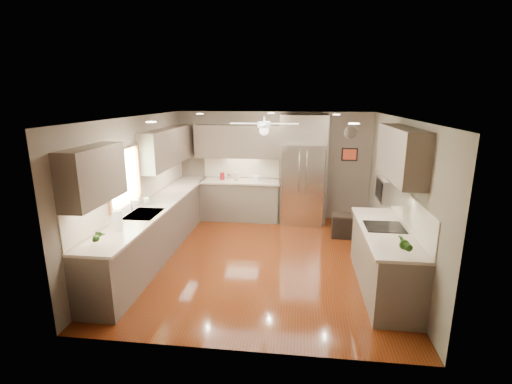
% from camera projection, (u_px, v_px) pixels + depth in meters
% --- Properties ---
extents(floor, '(5.00, 5.00, 0.00)m').
position_uv_depth(floor, '(262.00, 259.00, 6.66)').
color(floor, '#441E09').
rests_on(floor, ground).
extents(ceiling, '(5.00, 5.00, 0.00)m').
position_uv_depth(ceiling, '(262.00, 117.00, 6.03)').
color(ceiling, white).
rests_on(ceiling, ground).
extents(wall_back, '(4.50, 0.00, 4.50)m').
position_uv_depth(wall_back, '(273.00, 166.00, 8.75)').
color(wall_back, '#665A4E').
rests_on(wall_back, ground).
extents(wall_front, '(4.50, 0.00, 4.50)m').
position_uv_depth(wall_front, '(238.00, 250.00, 3.94)').
color(wall_front, '#665A4E').
rests_on(wall_front, ground).
extents(wall_left, '(0.00, 5.00, 5.00)m').
position_uv_depth(wall_left, '(137.00, 188.00, 6.60)').
color(wall_left, '#665A4E').
rests_on(wall_left, ground).
extents(wall_right, '(0.00, 5.00, 5.00)m').
position_uv_depth(wall_right, '(398.00, 196.00, 6.08)').
color(wall_right, '#665A4E').
rests_on(wall_right, ground).
extents(canister_a, '(0.13, 0.13, 0.17)m').
position_uv_depth(canister_a, '(222.00, 176.00, 8.68)').
color(canister_a, maroon).
rests_on(canister_a, back_run).
extents(canister_b, '(0.12, 0.12, 0.15)m').
position_uv_depth(canister_b, '(229.00, 177.00, 8.66)').
color(canister_b, silver).
rests_on(canister_b, back_run).
extents(canister_c, '(0.13, 0.13, 0.16)m').
position_uv_depth(canister_c, '(236.00, 176.00, 8.61)').
color(canister_c, '#BFA88F').
rests_on(canister_c, back_run).
extents(soap_bottle, '(0.11, 0.11, 0.19)m').
position_uv_depth(soap_bottle, '(147.00, 200.00, 6.65)').
color(soap_bottle, white).
rests_on(soap_bottle, left_run).
extents(potted_plant_left, '(0.16, 0.13, 0.28)m').
position_uv_depth(potted_plant_left, '(97.00, 236.00, 4.78)').
color(potted_plant_left, '#275217').
rests_on(potted_plant_left, left_run).
extents(potted_plant_right, '(0.19, 0.17, 0.30)m').
position_uv_depth(potted_plant_right, '(404.00, 244.00, 4.52)').
color(potted_plant_right, '#275217').
rests_on(potted_plant_right, right_run).
extents(bowl, '(0.23, 0.23, 0.05)m').
position_uv_depth(bowl, '(256.00, 179.00, 8.61)').
color(bowl, '#BFA88F').
rests_on(bowl, back_run).
extents(left_run, '(0.65, 4.70, 1.45)m').
position_uv_depth(left_run, '(159.00, 226.00, 6.90)').
color(left_run, brown).
rests_on(left_run, ground).
extents(back_run, '(1.85, 0.65, 1.45)m').
position_uv_depth(back_run, '(241.00, 199.00, 8.74)').
color(back_run, brown).
rests_on(back_run, ground).
extents(uppers, '(4.50, 4.70, 0.95)m').
position_uv_depth(uppers, '(227.00, 149.00, 6.96)').
color(uppers, brown).
rests_on(uppers, wall_left).
extents(window, '(0.05, 1.12, 0.92)m').
position_uv_depth(window, '(124.00, 177.00, 6.04)').
color(window, '#BFF2B2').
rests_on(window, wall_left).
extents(sink, '(0.50, 0.70, 0.32)m').
position_uv_depth(sink, '(144.00, 216.00, 6.17)').
color(sink, silver).
rests_on(sink, left_run).
extents(refrigerator, '(1.06, 0.75, 2.45)m').
position_uv_depth(refrigerator, '(303.00, 172.00, 8.35)').
color(refrigerator, silver).
rests_on(refrigerator, ground).
extents(right_run, '(0.70, 2.20, 1.45)m').
position_uv_depth(right_run, '(384.00, 258.00, 5.54)').
color(right_run, brown).
rests_on(right_run, ground).
extents(microwave, '(0.43, 0.55, 0.34)m').
position_uv_depth(microwave, '(393.00, 190.00, 5.52)').
color(microwave, silver).
rests_on(microwave, wall_right).
extents(ceiling_fan, '(1.18, 1.18, 0.32)m').
position_uv_depth(ceiling_fan, '(264.00, 126.00, 6.36)').
color(ceiling_fan, white).
rests_on(ceiling_fan, ceiling).
extents(recessed_lights, '(2.84, 3.14, 0.01)m').
position_uv_depth(recessed_lights, '(262.00, 117.00, 6.42)').
color(recessed_lights, white).
rests_on(recessed_lights, ceiling).
extents(wall_clock, '(0.30, 0.03, 0.30)m').
position_uv_depth(wall_clock, '(351.00, 132.00, 8.33)').
color(wall_clock, white).
rests_on(wall_clock, wall_back).
extents(framed_print, '(0.36, 0.03, 0.30)m').
position_uv_depth(framed_print, '(350.00, 154.00, 8.45)').
color(framed_print, black).
rests_on(framed_print, wall_back).
extents(stool, '(0.41, 0.41, 0.47)m').
position_uv_depth(stool, '(342.00, 225.00, 7.68)').
color(stool, black).
rests_on(stool, ground).
extents(paper_towel, '(0.13, 0.13, 0.33)m').
position_uv_depth(paper_towel, '(118.00, 221.00, 5.37)').
color(paper_towel, white).
rests_on(paper_towel, left_run).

